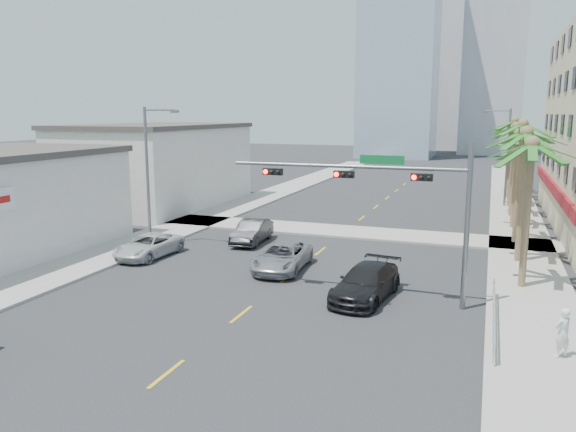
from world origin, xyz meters
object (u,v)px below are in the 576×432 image
object	(u,v)px
traffic_signal_mast	(394,193)
car_lane_left	(252,232)
pedestrian	(563,333)
car_parked_far	(149,246)
car_lane_center	(282,257)
car_lane_right	(366,283)

from	to	relation	value
traffic_signal_mast	car_lane_left	bearing A→B (deg)	140.99
traffic_signal_mast	pedestrian	size ratio (longest dim) A/B	6.18
car_parked_far	pedestrian	size ratio (longest dim) A/B	2.75
traffic_signal_mast	car_parked_far	bearing A→B (deg)	168.22
traffic_signal_mast	car_lane_left	xyz separation A→B (m)	(-10.78, 8.74, -4.29)
traffic_signal_mast	pedestrian	world-z (taller)	traffic_signal_mast
car_lane_left	traffic_signal_mast	bearing A→B (deg)	-43.46
traffic_signal_mast	car_lane_center	xyz separation A→B (m)	(-6.56, 3.26, -4.33)
car_lane_center	car_parked_far	bearing A→B (deg)	176.94
car_lane_left	car_lane_center	distance (m)	6.91
car_lane_right	traffic_signal_mast	bearing A→B (deg)	8.22
car_lane_right	pedestrian	xyz separation A→B (m)	(7.90, -4.30, 0.27)
car_parked_far	pedestrian	bearing A→B (deg)	-15.48
car_lane_center	pedestrian	xyz separation A→B (m)	(13.31, -7.58, 0.31)
car_lane_right	pedestrian	size ratio (longest dim) A/B	2.98
pedestrian	traffic_signal_mast	bearing A→B (deg)	-72.43
car_lane_left	car_lane_right	bearing A→B (deg)	-46.70
car_parked_far	car_lane_right	bearing A→B (deg)	-9.41
car_lane_left	pedestrian	bearing A→B (deg)	-41.13
car_parked_far	pedestrian	distance (m)	23.18
car_parked_far	traffic_signal_mast	bearing A→B (deg)	-8.41
traffic_signal_mast	car_lane_right	distance (m)	4.44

